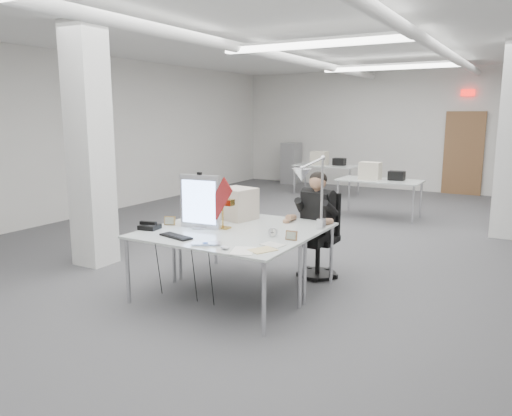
# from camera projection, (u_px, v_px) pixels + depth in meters

# --- Properties ---
(room_shell) EXTENTS (10.04, 14.04, 3.24)m
(room_shell) POSITION_uv_depth(u_px,v_px,m) (316.00, 137.00, 7.28)
(room_shell) COLOR #474749
(room_shell) RESTS_ON ground
(desk_main) EXTENTS (1.80, 0.90, 0.02)m
(desk_main) POSITION_uv_depth(u_px,v_px,m) (212.00, 239.00, 5.23)
(desk_main) COLOR silver
(desk_main) RESTS_ON room_shell
(desk_second) EXTENTS (1.80, 0.90, 0.02)m
(desk_second) POSITION_uv_depth(u_px,v_px,m) (255.00, 223.00, 6.00)
(desk_second) COLOR silver
(desk_second) RESTS_ON room_shell
(bg_desk_a) EXTENTS (1.60, 0.80, 0.02)m
(bg_desk_a) POSITION_uv_depth(u_px,v_px,m) (380.00, 180.00, 9.83)
(bg_desk_a) COLOR silver
(bg_desk_a) RESTS_ON room_shell
(bg_desk_b) EXTENTS (1.60, 0.80, 0.02)m
(bg_desk_b) POSITION_uv_depth(u_px,v_px,m) (327.00, 166.00, 12.68)
(bg_desk_b) COLOR silver
(bg_desk_b) RESTS_ON room_shell
(filing_cabinet) EXTENTS (0.45, 0.55, 1.20)m
(filing_cabinet) POSITION_uv_depth(u_px,v_px,m) (291.00, 163.00, 14.77)
(filing_cabinet) COLOR gray
(filing_cabinet) RESTS_ON room_shell
(office_chair) EXTENTS (0.57, 0.57, 0.99)m
(office_chair) POSITION_uv_depth(u_px,v_px,m) (318.00, 238.00, 6.25)
(office_chair) COLOR black
(office_chair) RESTS_ON room_shell
(seated_person) EXTENTS (0.64, 0.74, 0.98)m
(seated_person) POSITION_uv_depth(u_px,v_px,m) (317.00, 207.00, 6.14)
(seated_person) COLOR black
(seated_person) RESTS_ON office_chair
(monitor) EXTENTS (0.49, 0.10, 0.61)m
(monitor) POSITION_uv_depth(u_px,v_px,m) (200.00, 202.00, 5.61)
(monitor) COLOR #BAB9BE
(monitor) RESTS_ON desk_main
(pennant) EXTENTS (0.43, 0.18, 0.50)m
(pennant) POSITION_uv_depth(u_px,v_px,m) (220.00, 199.00, 5.43)
(pennant) COLOR maroon
(pennant) RESTS_ON monitor
(keyboard) EXTENTS (0.43, 0.23, 0.02)m
(keyboard) POSITION_uv_depth(u_px,v_px,m) (176.00, 236.00, 5.24)
(keyboard) COLOR black
(keyboard) RESTS_ON desk_main
(laptop) EXTENTS (0.36, 0.32, 0.02)m
(laptop) POSITION_uv_depth(u_px,v_px,m) (205.00, 245.00, 4.90)
(laptop) COLOR #B5B6BA
(laptop) RESTS_ON desk_main
(mouse) EXTENTS (0.10, 0.07, 0.04)m
(mouse) POSITION_uv_depth(u_px,v_px,m) (225.00, 248.00, 4.76)
(mouse) COLOR #B2B2B7
(mouse) RESTS_ON desk_main
(bankers_lamp) EXTENTS (0.29, 0.12, 0.33)m
(bankers_lamp) POSITION_uv_depth(u_px,v_px,m) (223.00, 214.00, 5.63)
(bankers_lamp) COLOR gold
(bankers_lamp) RESTS_ON desk_main
(desk_phone) EXTENTS (0.23, 0.21, 0.05)m
(desk_phone) POSITION_uv_depth(u_px,v_px,m) (150.00, 227.00, 5.61)
(desk_phone) COLOR black
(desk_phone) RESTS_ON desk_main
(picture_frame_left) EXTENTS (0.14, 0.08, 0.11)m
(picture_frame_left) POSITION_uv_depth(u_px,v_px,m) (170.00, 221.00, 5.81)
(picture_frame_left) COLOR olive
(picture_frame_left) RESTS_ON desk_main
(picture_frame_right) EXTENTS (0.13, 0.04, 0.10)m
(picture_frame_right) POSITION_uv_depth(u_px,v_px,m) (291.00, 235.00, 5.12)
(picture_frame_right) COLOR #966640
(picture_frame_right) RESTS_ON desk_main
(desk_clock) EXTENTS (0.10, 0.06, 0.10)m
(desk_clock) POSITION_uv_depth(u_px,v_px,m) (273.00, 232.00, 5.26)
(desk_clock) COLOR silver
(desk_clock) RESTS_ON desk_main
(paper_stack_a) EXTENTS (0.30, 0.35, 0.01)m
(paper_stack_a) POSITION_uv_depth(u_px,v_px,m) (243.00, 251.00, 4.71)
(paper_stack_a) COLOR white
(paper_stack_a) RESTS_ON desk_main
(paper_stack_b) EXTENTS (0.27, 0.30, 0.01)m
(paper_stack_b) POSITION_uv_depth(u_px,v_px,m) (262.00, 250.00, 4.74)
(paper_stack_b) COLOR #D7BE80
(paper_stack_b) RESTS_ON desk_main
(paper_stack_c) EXTENTS (0.25, 0.19, 0.01)m
(paper_stack_c) POSITION_uv_depth(u_px,v_px,m) (273.00, 245.00, 4.93)
(paper_stack_c) COLOR silver
(paper_stack_c) RESTS_ON desk_main
(beige_monitor) EXTENTS (0.47, 0.46, 0.38)m
(beige_monitor) POSITION_uv_depth(u_px,v_px,m) (237.00, 204.00, 6.13)
(beige_monitor) COLOR #BEB09E
(beige_monitor) RESTS_ON desk_second
(architect_lamp) EXTENTS (0.46, 0.69, 0.84)m
(architect_lamp) POSITION_uv_depth(u_px,v_px,m) (313.00, 195.00, 5.34)
(architect_lamp) COLOR #B8B7BC
(architect_lamp) RESTS_ON desk_second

